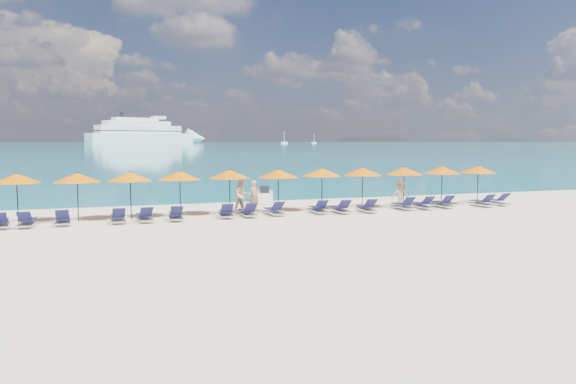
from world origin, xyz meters
name	(u,v)px	position (x,y,z in m)	size (l,w,h in m)	color
ground	(310,225)	(0.00, 0.00, 0.00)	(1400.00, 1400.00, 0.00)	beige
sea	(105,143)	(0.00, 660.00, 0.01)	(1600.00, 1300.00, 0.01)	#1FA9B2
cruise_ship	(152,134)	(49.58, 621.10, 10.34)	(140.28, 76.58, 39.74)	white
sailboat_near	(284,142)	(170.50, 515.90, 1.28)	(6.80, 2.27, 12.47)	white
sailboat_far	(314,143)	(206.61, 525.63, 1.04)	(5.51, 1.84, 10.11)	white
jetski	(265,196)	(0.67, 9.32, 0.38)	(1.69, 2.78, 0.93)	white
beachgoer_a	(255,196)	(-1.08, 5.18, 0.82)	(0.60, 0.39, 1.64)	#DDB089
beachgoer_b	(242,196)	(-1.97, 4.34, 0.95)	(0.93, 0.53, 1.91)	#DDB089
beachgoer_c	(400,194)	(7.05, 4.48, 0.76)	(0.99, 0.46, 1.53)	#DDB089
umbrella_0	(16,178)	(-12.19, 4.77, 2.02)	(2.10, 2.10, 2.28)	black
umbrella_1	(77,178)	(-9.65, 4.48, 2.02)	(2.10, 2.10, 2.28)	black
umbrella_2	(130,176)	(-7.31, 4.54, 2.02)	(2.10, 2.10, 2.28)	black
umbrella_3	(180,175)	(-4.99, 4.58, 2.02)	(2.10, 2.10, 2.28)	black
umbrella_4	(230,174)	(-2.49, 4.77, 2.02)	(2.10, 2.10, 2.28)	black
umbrella_5	(278,174)	(-0.03, 4.48, 2.02)	(2.10, 2.10, 2.28)	black
umbrella_6	(322,172)	(2.51, 4.77, 2.02)	(2.10, 2.10, 2.28)	black
umbrella_7	(363,172)	(4.85, 4.70, 2.02)	(2.10, 2.10, 2.28)	black
umbrella_8	(404,171)	(7.34, 4.56, 2.02)	(2.10, 2.10, 2.28)	black
umbrella_9	(442,170)	(9.86, 4.66, 2.02)	(2.10, 2.10, 2.28)	black
umbrella_10	(478,169)	(12.21, 4.53, 2.02)	(2.10, 2.10, 2.28)	black
lounger_0	(1,223)	(-12.71, 3.45, 0.24)	(0.76, 1.75, 0.66)	silver
lounger_1	(27,222)	(-11.69, 3.43, 0.24)	(0.74, 1.74, 0.66)	silver
lounger_2	(63,220)	(-10.27, 3.56, 0.24)	(0.65, 1.71, 0.66)	silver
lounger_3	(118,218)	(-7.95, 3.42, 0.24)	(0.69, 1.73, 0.66)	silver
lounger_4	(145,217)	(-6.79, 3.38, 0.24)	(0.75, 1.74, 0.66)	silver
lounger_5	(176,215)	(-5.38, 3.38, 0.24)	(0.71, 1.73, 0.66)	silver
lounger_6	(226,213)	(-2.97, 3.51, 0.24)	(0.79, 1.76, 0.66)	silver
lounger_7	(248,212)	(-1.89, 3.52, 0.24)	(0.63, 1.70, 0.66)	silver
lounger_8	(274,211)	(-0.52, 3.61, 0.24)	(0.76, 1.75, 0.66)	silver
lounger_9	(318,209)	(1.82, 3.56, 0.24)	(0.73, 1.74, 0.66)	silver
lounger_10	(341,209)	(2.95, 3.28, 0.24)	(0.72, 1.73, 0.66)	silver
lounger_11	(367,208)	(4.38, 3.22, 0.24)	(0.77, 1.75, 0.66)	silver
lounger_12	(403,205)	(6.70, 3.50, 0.24)	(0.63, 1.70, 0.66)	silver
lounger_13	(423,205)	(7.85, 3.45, 0.24)	(0.63, 1.70, 0.66)	silver
lounger_14	(443,204)	(9.22, 3.58, 0.24)	(0.71, 1.73, 0.66)	silver
lounger_15	(482,202)	(11.62, 3.31, 0.24)	(0.64, 1.71, 0.66)	silver
lounger_16	(497,201)	(12.82, 3.59, 0.24)	(0.75, 1.74, 0.66)	silver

